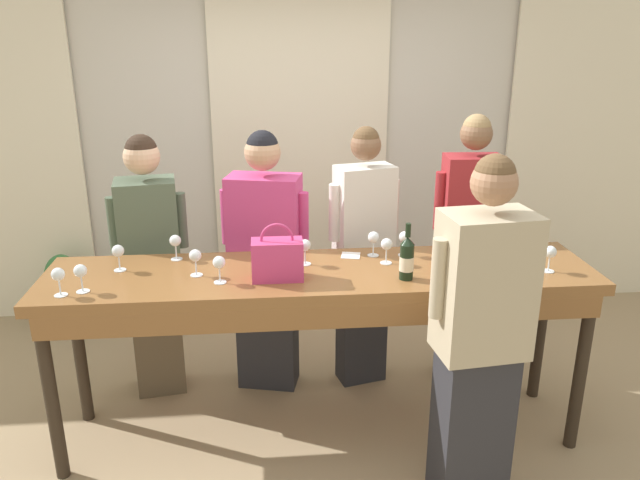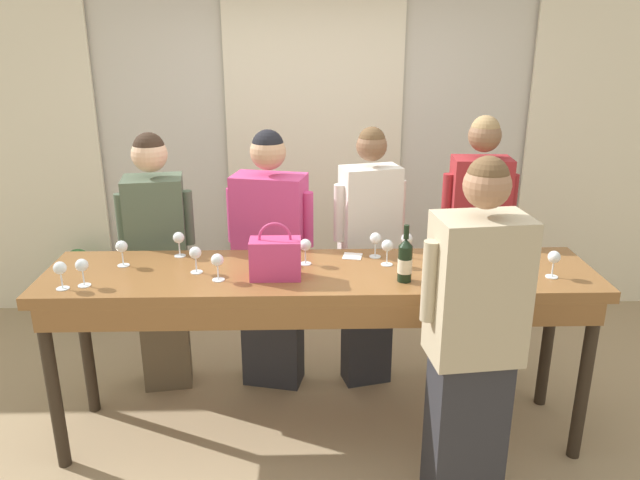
# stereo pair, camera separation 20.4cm
# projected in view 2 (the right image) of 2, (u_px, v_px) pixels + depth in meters

# --- Properties ---
(ground_plane) EXTENTS (18.00, 18.00, 0.00)m
(ground_plane) POSITION_uv_depth(u_px,v_px,m) (320.00, 431.00, 3.70)
(ground_plane) COLOR tan
(wall_back) EXTENTS (12.00, 0.06, 2.80)m
(wall_back) POSITION_uv_depth(u_px,v_px,m) (314.00, 141.00, 4.98)
(wall_back) COLOR beige
(wall_back) RESTS_ON ground_plane
(curtain_panel_left) EXTENTS (1.37, 0.03, 2.69)m
(curtain_panel_left) POSITION_uv_depth(u_px,v_px,m) (12.00, 151.00, 4.88)
(curtain_panel_left) COLOR #EFE5C6
(curtain_panel_left) RESTS_ON ground_plane
(curtain_panel_center) EXTENTS (1.37, 0.03, 2.69)m
(curtain_panel_center) POSITION_uv_depth(u_px,v_px,m) (314.00, 150.00, 4.94)
(curtain_panel_center) COLOR #EFE5C6
(curtain_panel_center) RESTS_ON ground_plane
(curtain_panel_right) EXTENTS (1.37, 0.03, 2.69)m
(curtain_panel_right) POSITION_uv_depth(u_px,v_px,m) (610.00, 148.00, 5.00)
(curtain_panel_right) COLOR #EFE5C6
(curtain_panel_right) RESTS_ON ground_plane
(tasting_bar) EXTENTS (2.97, 0.67, 1.03)m
(tasting_bar) POSITION_uv_depth(u_px,v_px,m) (320.00, 289.00, 3.38)
(tasting_bar) COLOR brown
(tasting_bar) RESTS_ON ground_plane
(wine_bottle) EXTENTS (0.07, 0.07, 0.30)m
(wine_bottle) POSITION_uv_depth(u_px,v_px,m) (405.00, 260.00, 3.19)
(wine_bottle) COLOR black
(wine_bottle) RESTS_ON tasting_bar
(handbag) EXTENTS (0.26, 0.14, 0.30)m
(handbag) POSITION_uv_depth(u_px,v_px,m) (275.00, 258.00, 3.23)
(handbag) COLOR #C63870
(handbag) RESTS_ON tasting_bar
(wine_glass_front_left) EXTENTS (0.07, 0.07, 0.15)m
(wine_glass_front_left) POSITION_uv_depth(u_px,v_px,m) (60.00, 269.00, 3.09)
(wine_glass_front_left) COLOR white
(wine_glass_front_left) RESTS_ON tasting_bar
(wine_glass_front_mid) EXTENTS (0.07, 0.07, 0.15)m
(wine_glass_front_mid) POSITION_uv_depth(u_px,v_px,m) (122.00, 248.00, 3.39)
(wine_glass_front_mid) COLOR white
(wine_glass_front_mid) RESTS_ON tasting_bar
(wine_glass_front_right) EXTENTS (0.07, 0.07, 0.15)m
(wine_glass_front_right) POSITION_uv_depth(u_px,v_px,m) (554.00, 258.00, 3.24)
(wine_glass_front_right) COLOR white
(wine_glass_front_right) RESTS_ON tasting_bar
(wine_glass_center_left) EXTENTS (0.07, 0.07, 0.15)m
(wine_glass_center_left) POSITION_uv_depth(u_px,v_px,m) (305.00, 246.00, 3.42)
(wine_glass_center_left) COLOR white
(wine_glass_center_left) RESTS_ON tasting_bar
(wine_glass_center_mid) EXTENTS (0.07, 0.07, 0.15)m
(wine_glass_center_mid) POSITION_uv_depth(u_px,v_px,m) (407.00, 240.00, 3.52)
(wine_glass_center_mid) COLOR white
(wine_glass_center_mid) RESTS_ON tasting_bar
(wine_glass_center_right) EXTENTS (0.07, 0.07, 0.15)m
(wine_glass_center_right) POSITION_uv_depth(u_px,v_px,m) (376.00, 240.00, 3.52)
(wine_glass_center_right) COLOR white
(wine_glass_center_right) RESTS_ON tasting_bar
(wine_glass_back_left) EXTENTS (0.07, 0.07, 0.15)m
(wine_glass_back_left) POSITION_uv_depth(u_px,v_px,m) (270.00, 245.00, 3.44)
(wine_glass_back_left) COLOR white
(wine_glass_back_left) RESTS_ON tasting_bar
(wine_glass_back_mid) EXTENTS (0.07, 0.07, 0.15)m
(wine_glass_back_mid) POSITION_uv_depth(u_px,v_px,m) (82.00, 266.00, 3.13)
(wine_glass_back_mid) COLOR white
(wine_glass_back_mid) RESTS_ON tasting_bar
(wine_glass_back_right) EXTENTS (0.07, 0.07, 0.15)m
(wine_glass_back_right) POSITION_uv_depth(u_px,v_px,m) (179.00, 239.00, 3.53)
(wine_glass_back_right) COLOR white
(wine_glass_back_right) RESTS_ON tasting_bar
(wine_glass_near_host) EXTENTS (0.07, 0.07, 0.15)m
(wine_glass_near_host) POSITION_uv_depth(u_px,v_px,m) (387.00, 247.00, 3.41)
(wine_glass_near_host) COLOR white
(wine_glass_near_host) RESTS_ON tasting_bar
(wine_glass_by_bottle) EXTENTS (0.07, 0.07, 0.15)m
(wine_glass_by_bottle) POSITION_uv_depth(u_px,v_px,m) (195.00, 254.00, 3.30)
(wine_glass_by_bottle) COLOR white
(wine_glass_by_bottle) RESTS_ON tasting_bar
(wine_glass_by_handbag) EXTENTS (0.07, 0.07, 0.15)m
(wine_glass_by_handbag) POSITION_uv_depth(u_px,v_px,m) (217.00, 261.00, 3.20)
(wine_glass_by_handbag) COLOR white
(wine_glass_by_handbag) RESTS_ON tasting_bar
(napkin) EXTENTS (0.12, 0.12, 0.00)m
(napkin) POSITION_uv_depth(u_px,v_px,m) (352.00, 256.00, 3.56)
(napkin) COLOR white
(napkin) RESTS_ON tasting_bar
(guest_olive_jacket) EXTENTS (0.47, 0.32, 1.68)m
(guest_olive_jacket) POSITION_uv_depth(u_px,v_px,m) (159.00, 261.00, 3.93)
(guest_olive_jacket) COLOR brown
(guest_olive_jacket) RESTS_ON ground_plane
(guest_pink_top) EXTENTS (0.55, 0.34, 1.70)m
(guest_pink_top) POSITION_uv_depth(u_px,v_px,m) (271.00, 260.00, 3.95)
(guest_pink_top) COLOR #28282D
(guest_pink_top) RESTS_ON ground_plane
(guest_cream_sweater) EXTENTS (0.47, 0.29, 1.71)m
(guest_cream_sweater) POSITION_uv_depth(u_px,v_px,m) (369.00, 256.00, 3.95)
(guest_cream_sweater) COLOR #28282D
(guest_cream_sweater) RESTS_ON ground_plane
(guest_striped_shirt) EXTENTS (0.47, 0.25, 1.78)m
(guest_striped_shirt) POSITION_uv_depth(u_px,v_px,m) (475.00, 250.00, 3.96)
(guest_striped_shirt) COLOR brown
(guest_striped_shirt) RESTS_ON ground_plane
(host_pouring) EXTENTS (0.52, 0.32, 1.77)m
(host_pouring) POSITION_uv_depth(u_px,v_px,m) (473.00, 345.00, 2.84)
(host_pouring) COLOR #28282D
(host_pouring) RESTS_ON ground_plane
(potted_plant) EXTENTS (0.27, 0.27, 0.61)m
(potted_plant) POSITION_uv_depth(u_px,v_px,m) (81.00, 282.00, 4.98)
(potted_plant) COLOR #4C4C51
(potted_plant) RESTS_ON ground_plane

